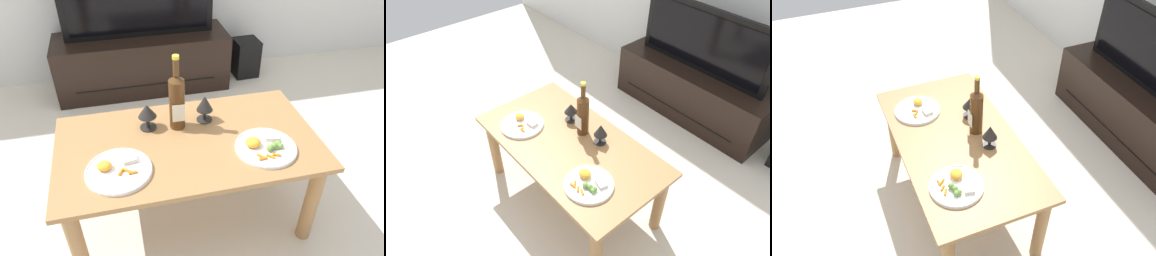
# 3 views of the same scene
# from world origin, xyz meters

# --- Properties ---
(ground_plane) EXTENTS (6.40, 6.40, 0.00)m
(ground_plane) POSITION_xyz_m (0.00, 0.00, 0.00)
(ground_plane) COLOR beige
(dining_table) EXTENTS (1.22, 0.66, 0.52)m
(dining_table) POSITION_xyz_m (0.00, 0.00, 0.42)
(dining_table) COLOR #9E7042
(dining_table) RESTS_ON ground_plane
(tv_stand) EXTENTS (1.37, 0.44, 0.46)m
(tv_stand) POSITION_xyz_m (-0.06, 1.43, 0.23)
(tv_stand) COLOR black
(tv_stand) RESTS_ON ground_plane
(tv_screen) EXTENTS (1.15, 0.05, 0.53)m
(tv_screen) POSITION_xyz_m (-0.06, 1.43, 0.72)
(tv_screen) COLOR black
(tv_screen) RESTS_ON tv_stand
(wine_bottle) EXTENTS (0.08, 0.08, 0.38)m
(wine_bottle) POSITION_xyz_m (-0.03, 0.13, 0.67)
(wine_bottle) COLOR #4C2D14
(wine_bottle) RESTS_ON dining_table
(goblet_left) EXTENTS (0.09, 0.09, 0.13)m
(goblet_left) POSITION_xyz_m (-0.17, 0.15, 0.61)
(goblet_left) COLOR black
(goblet_left) RESTS_ON dining_table
(goblet_right) EXTENTS (0.08, 0.08, 0.14)m
(goblet_right) POSITION_xyz_m (0.12, 0.15, 0.61)
(goblet_right) COLOR black
(goblet_right) RESTS_ON dining_table
(dinner_plate_left) EXTENTS (0.28, 0.28, 0.05)m
(dinner_plate_left) POSITION_xyz_m (-0.33, -0.13, 0.53)
(dinner_plate_left) COLOR white
(dinner_plate_left) RESTS_ON dining_table
(dinner_plate_right) EXTENTS (0.28, 0.28, 0.05)m
(dinner_plate_right) POSITION_xyz_m (0.33, -0.13, 0.53)
(dinner_plate_right) COLOR white
(dinner_plate_right) RESTS_ON dining_table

